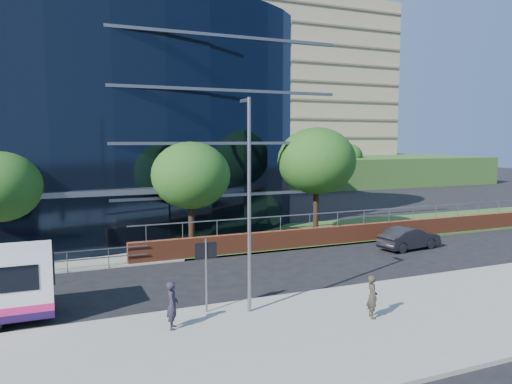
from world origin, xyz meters
name	(u,v)px	position (x,y,z in m)	size (l,w,h in m)	color
ground	(78,319)	(0.00, 0.00, 0.00)	(200.00, 200.00, 0.00)	black
pavement_near	(90,375)	(0.00, -5.00, 0.07)	(80.00, 8.00, 0.15)	gray
kerb	(80,326)	(0.00, -1.00, 0.08)	(80.00, 0.25, 0.16)	gray
yellow_line_outer	(79,326)	(0.00, -0.80, 0.01)	(80.00, 0.08, 0.01)	gold
yellow_line_inner	(79,324)	(0.00, -0.65, 0.01)	(80.00, 0.08, 0.01)	gold
grass_verge	(400,226)	(24.00, 11.00, 0.06)	(36.00, 8.00, 0.12)	#2D511E
retaining_wall	(389,231)	(20.00, 7.30, 0.61)	(34.00, 0.40, 2.11)	brown
apartment_block	(256,112)	(32.00, 57.21, 11.11)	(60.00, 42.00, 30.00)	#2D511E
street_sign	(206,260)	(4.50, -1.59, 2.15)	(0.85, 0.09, 2.80)	slate
tree_far_c	(191,176)	(7.00, 9.00, 4.54)	(4.62, 4.62, 6.51)	black
tree_far_d	(316,161)	(16.00, 10.00, 5.19)	(5.28, 5.28, 7.44)	black
tree_dist_e	(252,156)	(24.00, 40.00, 4.54)	(4.62, 4.62, 6.51)	black
tree_dist_f	(348,156)	(40.00, 42.00, 4.21)	(4.29, 4.29, 6.05)	black
streetlight_east	(249,199)	(6.00, -2.17, 4.44)	(0.15, 0.77, 8.00)	slate
parked_car	(409,238)	(19.31, 4.49, 0.68)	(1.43, 4.11, 1.35)	black
pedestrian	(172,305)	(2.92, -2.74, 0.98)	(0.60, 0.40, 1.65)	#231D2C
pedestrian_b	(372,297)	(9.84, -4.61, 0.94)	(0.58, 0.38, 1.58)	#312B22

